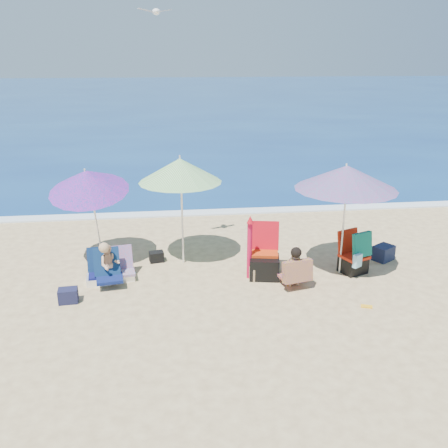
{
  "coord_description": "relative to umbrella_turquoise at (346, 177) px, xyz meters",
  "views": [
    {
      "loc": [
        -1.38,
        -8.22,
        4.36
      ],
      "look_at": [
        -0.3,
        1.0,
        1.1
      ],
      "focal_mm": 39.43,
      "sensor_mm": 36.0,
      "label": 1
    }
  ],
  "objects": [
    {
      "name": "bag_black_a",
      "position": [
        -3.78,
        1.02,
        -1.93
      ],
      "size": [
        0.34,
        0.28,
        0.23
      ],
      "color": "black",
      "rests_on": "ground"
    },
    {
      "name": "person_center",
      "position": [
        -1.09,
        -0.56,
        -1.62
      ],
      "size": [
        0.62,
        0.63,
        0.87
      ],
      "color": "tan",
      "rests_on": "ground"
    },
    {
      "name": "bag_tan",
      "position": [
        -1.73,
        -0.12,
        -1.91
      ],
      "size": [
        0.35,
        0.29,
        0.26
      ],
      "color": "tan",
      "rests_on": "ground"
    },
    {
      "name": "person_left",
      "position": [
        -4.68,
        -0.0,
        -1.62
      ],
      "size": [
        0.61,
        0.66,
        0.92
      ],
      "color": "tan",
      "rests_on": "ground"
    },
    {
      "name": "chair_navy",
      "position": [
        -4.91,
        0.16,
        -1.87
      ],
      "size": [
        0.53,
        0.62,
        0.64
      ],
      "color": "#0D114A",
      "rests_on": "ground"
    },
    {
      "name": "furled_umbrella",
      "position": [
        -1.9,
        -0.02,
        -1.3
      ],
      "size": [
        0.15,
        0.17,
        1.34
      ],
      "color": "#C00D34",
      "rests_on": "ground"
    },
    {
      "name": "foam",
      "position": [
        -2.09,
        4.3,
        -2.02
      ],
      "size": [
        120.0,
        0.5,
        0.04
      ],
      "color": "white",
      "rests_on": "ground"
    },
    {
      "name": "camp_chair_left",
      "position": [
        -1.58,
        0.04,
        -1.72
      ],
      "size": [
        0.71,
        0.85,
        1.07
      ],
      "color": "#BC330D",
      "rests_on": "ground"
    },
    {
      "name": "seagull",
      "position": [
        -3.57,
        1.18,
        3.04
      ],
      "size": [
        0.64,
        0.37,
        0.12
      ],
      "color": "white"
    },
    {
      "name": "ground",
      "position": [
        -2.09,
        -0.8,
        -2.04
      ],
      "size": [
        120.0,
        120.0,
        0.0
      ],
      "color": "#D8BC84",
      "rests_on": "ground"
    },
    {
      "name": "bag_navy_b",
      "position": [
        1.2,
        0.53,
        -1.88
      ],
      "size": [
        0.55,
        0.51,
        0.33
      ],
      "color": "#1B223C",
      "rests_on": "ground"
    },
    {
      "name": "orange_item",
      "position": [
        0.01,
        -1.49,
        -2.03
      ],
      "size": [
        0.22,
        0.16,
        0.03
      ],
      "color": "#FFAF1A",
      "rests_on": "ground"
    },
    {
      "name": "camp_chair_right",
      "position": [
        0.3,
        -0.04,
        -1.7
      ],
      "size": [
        0.67,
        0.76,
        0.93
      ],
      "color": "red",
      "rests_on": "ground"
    },
    {
      "name": "umbrella_turquoise",
      "position": [
        0.0,
        0.0,
        0.0
      ],
      "size": [
        2.04,
        2.04,
        2.32
      ],
      "color": "silver",
      "rests_on": "ground"
    },
    {
      "name": "bag_navy_a",
      "position": [
        -5.37,
        -0.67,
        -1.91
      ],
      "size": [
        0.36,
        0.27,
        0.27
      ],
      "color": "#181935",
      "rests_on": "ground"
    },
    {
      "name": "umbrella_striped",
      "position": [
        -3.21,
        1.01,
        -0.01
      ],
      "size": [
        2.31,
        2.31,
        2.33
      ],
      "color": "white",
      "rests_on": "ground"
    },
    {
      "name": "chair_rainbow",
      "position": [
        -4.45,
        0.26,
        -1.87
      ],
      "size": [
        0.53,
        0.62,
        0.63
      ],
      "color": "#CA5147",
      "rests_on": "ground"
    },
    {
      "name": "sea",
      "position": [
        -2.09,
        44.2,
        -2.09
      ],
      "size": [
        120.0,
        80.0,
        0.12
      ],
      "color": "navy",
      "rests_on": "ground"
    },
    {
      "name": "umbrella_blue",
      "position": [
        -5.11,
        1.06,
        -0.19
      ],
      "size": [
        1.86,
        1.92,
        2.26
      ],
      "color": "white",
      "rests_on": "ground"
    }
  ]
}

